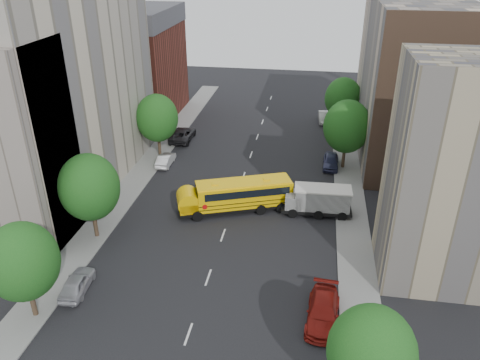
% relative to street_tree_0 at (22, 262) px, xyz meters
% --- Properties ---
extents(ground, '(120.00, 120.00, 0.00)m').
position_rel_street_tree_0_xyz_m(ground, '(11.00, 14.00, -4.64)').
color(ground, black).
rests_on(ground, ground).
extents(sidewalk_left, '(3.00, 80.00, 0.12)m').
position_rel_street_tree_0_xyz_m(sidewalk_left, '(-0.50, 19.00, -4.58)').
color(sidewalk_left, slate).
rests_on(sidewalk_left, ground).
extents(sidewalk_right, '(3.00, 80.00, 0.12)m').
position_rel_street_tree_0_xyz_m(sidewalk_right, '(22.50, 19.00, -4.58)').
color(sidewalk_right, slate).
rests_on(sidewalk_right, ground).
extents(lane_markings, '(0.15, 64.00, 0.01)m').
position_rel_street_tree_0_xyz_m(lane_markings, '(11.00, 24.00, -4.64)').
color(lane_markings, silver).
rests_on(lane_markings, ground).
extents(building_left_cream, '(10.00, 26.00, 20.00)m').
position_rel_street_tree_0_xyz_m(building_left_cream, '(-7.00, 20.00, 5.36)').
color(building_left_cream, beige).
rests_on(building_left_cream, ground).
extents(building_left_redbrick, '(10.00, 15.00, 13.00)m').
position_rel_street_tree_0_xyz_m(building_left_redbrick, '(-7.00, 42.00, 1.86)').
color(building_left_redbrick, maroon).
rests_on(building_left_redbrick, ground).
extents(building_left_near, '(10.00, 7.00, 17.00)m').
position_rel_street_tree_0_xyz_m(building_left_near, '(-7.00, 9.50, 3.86)').
color(building_left_near, '#B9A590').
rests_on(building_left_near, ground).
extents(building_right_near, '(10.00, 7.00, 17.00)m').
position_rel_street_tree_0_xyz_m(building_right_near, '(29.00, 9.50, 3.86)').
color(building_right_near, tan).
rests_on(building_right_near, ground).
extents(building_right_far, '(10.00, 22.00, 18.00)m').
position_rel_street_tree_0_xyz_m(building_right_far, '(29.00, 34.00, 4.36)').
color(building_right_far, '#B9A590').
rests_on(building_right_far, ground).
extents(building_right_sidewall, '(10.10, 0.30, 18.00)m').
position_rel_street_tree_0_xyz_m(building_right_sidewall, '(29.00, 23.00, 4.36)').
color(building_right_sidewall, brown).
rests_on(building_right_sidewall, ground).
extents(street_tree_0, '(4.80, 4.80, 7.41)m').
position_rel_street_tree_0_xyz_m(street_tree_0, '(0.00, 0.00, 0.00)').
color(street_tree_0, '#38281C').
rests_on(street_tree_0, ground).
extents(street_tree_1, '(5.12, 5.12, 7.90)m').
position_rel_street_tree_0_xyz_m(street_tree_1, '(0.00, 10.00, 0.31)').
color(street_tree_1, '#38281C').
rests_on(street_tree_1, ground).
extents(street_tree_2, '(4.99, 4.99, 7.71)m').
position_rel_street_tree_0_xyz_m(street_tree_2, '(0.00, 28.00, 0.19)').
color(street_tree_2, '#38281C').
rests_on(street_tree_2, ground).
extents(street_tree_3, '(4.61, 4.61, 7.11)m').
position_rel_street_tree_0_xyz_m(street_tree_3, '(22.00, -4.00, -0.19)').
color(street_tree_3, '#38281C').
rests_on(street_tree_3, ground).
extents(street_tree_4, '(5.25, 5.25, 8.10)m').
position_rel_street_tree_0_xyz_m(street_tree_4, '(22.00, 28.00, 0.43)').
color(street_tree_4, '#38281C').
rests_on(street_tree_4, ground).
extents(street_tree_5, '(4.86, 4.86, 7.51)m').
position_rel_street_tree_0_xyz_m(street_tree_5, '(22.00, 40.00, 0.06)').
color(street_tree_5, '#38281C').
rests_on(street_tree_5, ground).
extents(school_bus, '(11.31, 6.32, 3.15)m').
position_rel_street_tree_0_xyz_m(school_bus, '(11.32, 16.46, -2.88)').
color(school_bus, black).
rests_on(school_bus, ground).
extents(safari_truck, '(6.70, 2.68, 2.83)m').
position_rel_street_tree_0_xyz_m(safari_truck, '(19.19, 17.10, -3.14)').
color(safari_truck, black).
rests_on(safari_truck, ground).
extents(parked_car_0, '(1.99, 4.24, 1.40)m').
position_rel_street_tree_0_xyz_m(parked_car_0, '(1.70, 2.94, -3.94)').
color(parked_car_0, '#ACABB2').
rests_on(parked_car_0, ground).
extents(parked_car_1, '(1.44, 4.06, 1.33)m').
position_rel_street_tree_0_xyz_m(parked_car_1, '(1.53, 25.49, -3.97)').
color(parked_car_1, silver).
rests_on(parked_car_1, ground).
extents(parked_car_2, '(2.67, 5.71, 1.58)m').
position_rel_street_tree_0_xyz_m(parked_car_2, '(1.40, 33.33, -3.85)').
color(parked_car_2, black).
rests_on(parked_car_2, ground).
extents(parked_car_3, '(2.52, 5.42, 1.53)m').
position_rel_street_tree_0_xyz_m(parked_car_3, '(19.80, 2.79, -3.87)').
color(parked_car_3, maroon).
rests_on(parked_car_3, ground).
extents(parked_car_4, '(1.89, 4.41, 1.49)m').
position_rel_street_tree_0_xyz_m(parked_car_4, '(20.60, 27.97, -3.90)').
color(parked_car_4, '#35395E').
rests_on(parked_car_4, ground).
extents(parked_car_5, '(1.84, 4.48, 1.44)m').
position_rel_street_tree_0_xyz_m(parked_car_5, '(19.80, 43.51, -3.92)').
color(parked_car_5, '#A0A19C').
rests_on(parked_car_5, ground).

